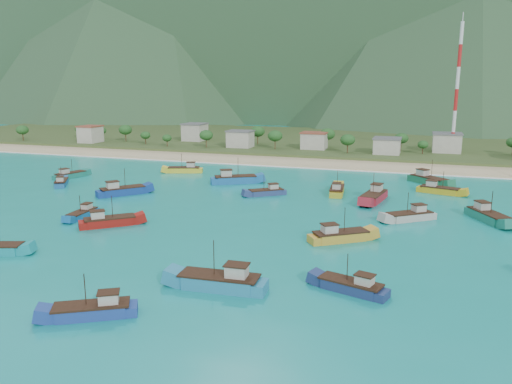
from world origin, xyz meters
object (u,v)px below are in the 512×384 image
(radio_tower, at_px, (457,89))
(boat_22, at_px, (439,191))
(boat_11, at_px, (122,191))
(boat_12, at_px, (94,311))
(boat_16, at_px, (374,197))
(boat_13, at_px, (352,287))
(boat_20, at_px, (267,193))
(boat_25, at_px, (70,176))
(boat_7, at_px, (428,181))
(boat_18, at_px, (185,170))
(boat_21, at_px, (221,283))
(boat_6, at_px, (488,217))
(boat_27, at_px, (410,217))
(boat_10, at_px, (235,180))
(boat_9, at_px, (109,222))
(boat_19, at_px, (337,191))
(boat_17, at_px, (61,183))
(boat_15, at_px, (83,214))
(boat_23, at_px, (340,237))

(radio_tower, xyz_separation_m, boat_22, (-5.79, -64.52, -23.37))
(radio_tower, xyz_separation_m, boat_11, (-77.68, -90.01, -23.22))
(boat_12, bearing_deg, boat_16, -49.67)
(boat_13, xyz_separation_m, boat_20, (-26.85, 50.39, -0.01))
(boat_11, height_order, boat_22, boat_11)
(boat_20, distance_m, boat_25, 59.22)
(boat_12, xyz_separation_m, boat_20, (0.18, 66.59, -0.05))
(boat_7, xyz_separation_m, boat_22, (2.39, -11.54, -0.19))
(boat_18, bearing_deg, boat_21, -170.03)
(boat_6, bearing_deg, boat_11, -25.26)
(radio_tower, xyz_separation_m, boat_21, (-34.12, -134.23, -23.19))
(boat_13, xyz_separation_m, boat_27, (6.19, 37.92, 0.10))
(boat_7, distance_m, boat_10, 51.30)
(boat_9, xyz_separation_m, boat_19, (35.99, 40.80, -0.01))
(boat_11, xyz_separation_m, boat_25, (-26.20, 14.45, -0.20))
(boat_22, bearing_deg, boat_17, -61.87)
(boat_18, bearing_deg, boat_11, 159.49)
(boat_20, relative_size, boat_22, 0.85)
(boat_9, relative_size, boat_11, 0.90)
(boat_10, height_order, boat_27, boat_10)
(boat_7, relative_size, boat_25, 1.09)
(boat_25, bearing_deg, boat_21, -23.29)
(radio_tower, distance_m, boat_19, 81.89)
(boat_12, height_order, boat_20, boat_12)
(boat_15, xyz_separation_m, boat_19, (44.61, 37.00, 0.20))
(boat_22, xyz_separation_m, boat_25, (-98.09, -11.04, -0.05))
(boat_7, bearing_deg, boat_11, -18.01)
(boat_11, height_order, boat_17, boat_11)
(boat_22, distance_m, boat_23, 47.95)
(boat_17, relative_size, boat_22, 0.86)
(boat_22, bearing_deg, boat_9, -34.61)
(boat_15, distance_m, boat_18, 52.18)
(boat_13, distance_m, boat_17, 92.72)
(boat_6, relative_size, boat_22, 1.09)
(boat_7, relative_size, boat_19, 1.04)
(boat_15, bearing_deg, boat_9, 152.84)
(boat_9, bearing_deg, boat_16, 87.72)
(boat_12, relative_size, boat_15, 1.14)
(boat_17, bearing_deg, boat_15, -76.55)
(boat_12, bearing_deg, boat_27, -61.12)
(boat_12, distance_m, boat_16, 72.73)
(boat_6, bearing_deg, boat_17, -28.44)
(boat_11, xyz_separation_m, boat_13, (59.74, -39.82, -0.25))
(boat_16, height_order, boat_23, boat_16)
(boat_12, bearing_deg, boat_15, 8.93)
(radio_tower, bearing_deg, boat_19, -111.79)
(boat_17, height_order, boat_18, boat_18)
(boat_9, height_order, boat_16, boat_16)
(boat_16, xyz_separation_m, boat_25, (-83.89, 2.16, -0.25))
(boat_13, bearing_deg, boat_20, 44.87)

